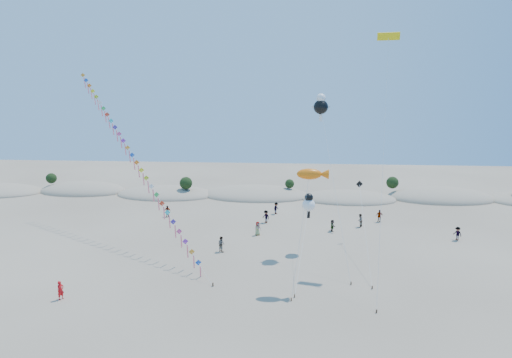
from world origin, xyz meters
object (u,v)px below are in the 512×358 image
(parafoil_kite, at_px, (388,42))
(flyer_foreground, at_px, (61,290))
(fish_kite, at_px, (313,174))
(kite_train, at_px, (131,153))

(parafoil_kite, distance_m, flyer_foreground, 39.20)
(fish_kite, height_order, flyer_foreground, fish_kite)
(kite_train, xyz_separation_m, parafoil_kite, (29.06, -4.35, 12.28))
(kite_train, height_order, parafoil_kite, parafoil_kite)
(parafoil_kite, bearing_deg, kite_train, 171.48)
(parafoil_kite, height_order, flyer_foreground, parafoil_kite)
(kite_train, bearing_deg, parafoil_kite, -8.52)
(flyer_foreground, bearing_deg, parafoil_kite, -42.51)
(parafoil_kite, bearing_deg, flyer_foreground, -157.95)
(flyer_foreground, bearing_deg, kite_train, 22.48)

